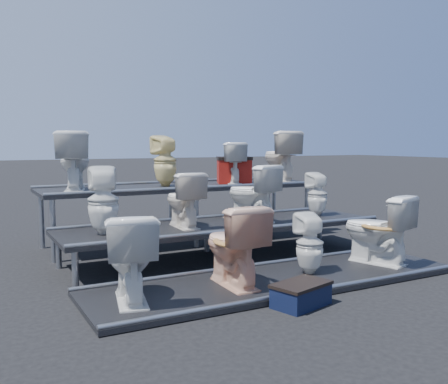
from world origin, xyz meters
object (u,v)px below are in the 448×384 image
toilet_11 (280,156)px  toilet_4 (103,200)px  toilet_3 (377,229)px  toilet_9 (165,161)px  toilet_8 (74,161)px  toilet_1 (233,245)px  toilet_2 (310,243)px  toilet_7 (317,194)px  step_stool (301,296)px  toilet_5 (184,200)px  toilet_10 (229,163)px  red_crate (234,172)px  toilet_6 (252,193)px  toilet_0 (130,257)px

toilet_11 → toilet_4: bearing=30.6°
toilet_3 → toilet_9: toilet_9 is taller
toilet_8 → toilet_11: toilet_11 is taller
toilet_1 → toilet_2: (0.97, 0.00, -0.08)m
toilet_7 → toilet_9: size_ratio=0.82×
toilet_7 → toilet_9: (-1.82, 1.30, 0.47)m
toilet_4 → step_stool: 2.51m
toilet_4 → toilet_9: (1.27, 1.30, 0.39)m
toilet_4 → toilet_5: size_ratio=1.14×
toilet_9 → toilet_10: bearing=170.1°
toilet_1 → red_crate: 3.03m
red_crate → step_stool: size_ratio=0.97×
toilet_2 → step_stool: 1.01m
toilet_9 → toilet_4: bearing=35.8°
toilet_4 → toilet_10: toilet_10 is taller
red_crate → toilet_3: bearing=-55.9°
step_stool → toilet_2: bearing=31.8°
toilet_9 → toilet_11: 2.06m
toilet_3 → toilet_6: toilet_6 is taller
toilet_1 → toilet_11: 3.59m
toilet_10 → toilet_4: bearing=35.2°
toilet_4 → toilet_5: bearing=-168.5°
toilet_2 → toilet_9: 2.82m
toilet_7 → toilet_10: (-0.73, 1.30, 0.41)m
toilet_9 → toilet_8: bearing=-9.9°
toilet_5 → toilet_10: 1.92m
toilet_6 → toilet_4: bearing=-15.6°
toilet_1 → toilet_3: size_ratio=1.00×
toilet_0 → toilet_7: (3.19, 1.30, 0.30)m
toilet_3 → toilet_0: bearing=-17.0°
toilet_3 → toilet_1: bearing=-17.0°
toilet_3 → toilet_8: bearing=-57.9°
toilet_7 → step_stool: size_ratio=1.17×
toilet_7 → red_crate: size_ratio=1.20×
toilet_5 → toilet_11: 2.71m
toilet_9 → red_crate: (1.17, -0.01, -0.19)m
toilet_6 → toilet_1: bearing=36.7°
toilet_2 → toilet_4: toilet_4 is taller
toilet_5 → toilet_6: bearing=-177.3°
toilet_5 → toilet_7: (2.09, 0.00, -0.03)m
toilet_7 → red_crate: red_crate is taller
toilet_4 → toilet_6: bearing=-168.5°
toilet_2 → red_crate: bearing=-88.4°
toilet_3 → toilet_5: (-1.96, 1.30, 0.33)m
toilet_6 → red_crate: (0.45, 1.29, 0.21)m
toilet_2 → toilet_3: toilet_3 is taller
toilet_8 → step_stool: size_ratio=1.50×
toilet_11 → toilet_9: bearing=9.2°
toilet_0 → toilet_8: size_ratio=1.02×
toilet_1 → toilet_4: (-0.98, 1.30, 0.37)m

